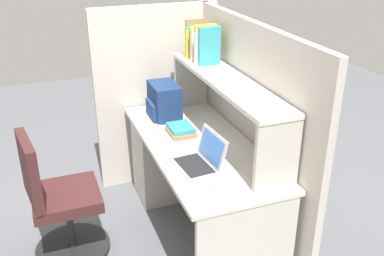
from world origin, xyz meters
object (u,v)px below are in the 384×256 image
(laptop, at_px, (201,159))
(office_chair, at_px, (59,206))
(paper_cup, at_px, (160,134))
(computer_mouse, at_px, (219,186))
(backpack, at_px, (164,101))

(laptop, height_order, office_chair, laptop)
(paper_cup, bearing_deg, computer_mouse, 11.17)
(backpack, bearing_deg, paper_cup, -21.13)
(paper_cup, bearing_deg, laptop, 17.02)
(paper_cup, distance_m, office_chair, 0.84)
(laptop, distance_m, office_chair, 1.03)
(backpack, bearing_deg, laptop, -0.94)
(computer_mouse, bearing_deg, backpack, -174.50)
(computer_mouse, xyz_separation_m, office_chair, (-0.65, -0.89, -0.35))
(backpack, xyz_separation_m, paper_cup, (0.39, -0.15, -0.08))
(computer_mouse, height_order, paper_cup, paper_cup)
(backpack, height_order, paper_cup, backpack)
(laptop, relative_size, computer_mouse, 3.17)
(laptop, distance_m, computer_mouse, 0.27)
(laptop, distance_m, paper_cup, 0.47)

